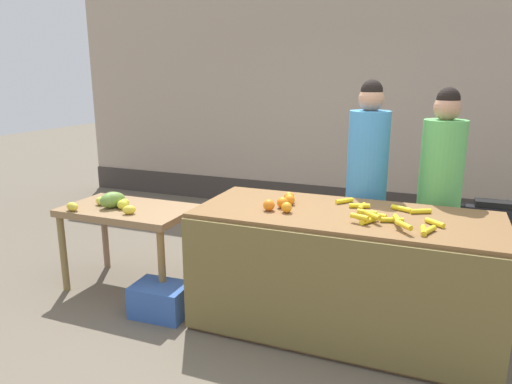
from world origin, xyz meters
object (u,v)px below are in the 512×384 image
Objects in this scene: produce_crate at (161,300)px; produce_sack at (243,250)px; vendor_woman_blue_shirt at (366,189)px; parked_motorcycle at (507,233)px; vendor_woman_green_shirt at (439,198)px.

produce_crate is 0.97× the size of produce_sack.
vendor_woman_blue_shirt is 4.22× the size of produce_crate.
parked_motorcycle is 2.57m from produce_sack.
produce_crate is (-1.42, -1.05, -0.81)m from vendor_woman_blue_shirt.
vendor_woman_blue_shirt is 1.95m from produce_crate.
produce_sack is at bearing 74.93° from produce_crate.
vendor_woman_green_shirt is at bearing 2.98° from vendor_woman_blue_shirt.
vendor_woman_green_shirt is (0.58, 0.03, -0.03)m from vendor_woman_blue_shirt.
parked_motorcycle is (1.24, 0.95, -0.54)m from vendor_woman_blue_shirt.
produce_sack is (0.28, 1.04, 0.10)m from produce_crate.
vendor_woman_green_shirt is at bearing 28.37° from produce_crate.
produce_sack reaches higher than produce_crate.
produce_sack is at bearing -157.96° from parked_motorcycle.
vendor_woman_green_shirt is at bearing -125.41° from parked_motorcycle.
vendor_woman_green_shirt is 1.23m from parked_motorcycle.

